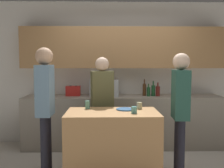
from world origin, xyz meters
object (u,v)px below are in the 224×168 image
at_px(cup_1, 87,105).
at_px(cup_2, 139,106).
at_px(toaster, 73,91).
at_px(bottle_0, 144,89).
at_px(bottle_2, 153,90).
at_px(person_right, 102,100).
at_px(microwave, 104,88).
at_px(cup_0, 134,110).
at_px(person_center, 180,105).
at_px(bottle_1, 148,91).
at_px(plate_on_island, 126,109).
at_px(bottle_3, 158,91).
at_px(person_left, 45,100).
at_px(potted_plant, 187,85).

bearing_deg(cup_1, cup_2, -2.27).
distance_m(toaster, bottle_0, 1.32).
relative_size(bottle_0, bottle_2, 1.11).
bearing_deg(person_right, cup_2, 127.62).
xyz_separation_m(microwave, person_right, (-0.02, -0.72, -0.12)).
bearing_deg(cup_1, person_right, 63.40).
bearing_deg(cup_0, person_center, 5.89).
xyz_separation_m(toaster, bottle_1, (1.38, -0.08, -0.00)).
bearing_deg(plate_on_island, bottle_3, 59.37).
distance_m(bottle_3, cup_2, 1.18).
distance_m(bottle_1, bottle_3, 0.17).
distance_m(bottle_2, person_left, 2.11).
bearing_deg(cup_0, cup_2, 71.07).
height_order(plate_on_island, cup_1, cup_1).
distance_m(bottle_2, cup_2, 1.16).
bearing_deg(cup_2, cup_0, -108.93).
bearing_deg(bottle_2, bottle_1, -170.43).
bearing_deg(plate_on_island, bottle_2, 62.78).
bearing_deg(bottle_2, bottle_0, 164.71).
bearing_deg(cup_2, person_left, -171.78).
bearing_deg(cup_0, bottle_3, 67.35).
xyz_separation_m(potted_plant, person_right, (-1.57, -0.72, -0.16)).
xyz_separation_m(bottle_1, person_center, (0.21, -1.33, -0.02)).
bearing_deg(plate_on_island, microwave, 104.19).
relative_size(microwave, person_left, 0.30).
bearing_deg(toaster, bottle_3, -3.06).
xyz_separation_m(cup_0, person_right, (-0.42, 0.76, 0.03)).
height_order(plate_on_island, cup_0, cup_0).
distance_m(bottle_1, person_right, 1.05).
xyz_separation_m(plate_on_island, person_left, (-1.08, -0.12, 0.15)).
distance_m(person_center, person_right, 1.25).
bearing_deg(toaster, bottle_2, -2.71).
height_order(bottle_3, person_right, person_right).
distance_m(toaster, bottle_2, 1.48).
relative_size(bottle_1, bottle_3, 0.91).
height_order(plate_on_island, person_right, person_right).
bearing_deg(cup_1, bottle_2, 43.21).
bearing_deg(cup_0, bottle_0, 76.69).
distance_m(potted_plant, bottle_2, 0.66).
bearing_deg(person_left, bottle_3, 126.01).
xyz_separation_m(plate_on_island, cup_1, (-0.54, 0.09, 0.05)).
height_order(cup_0, person_right, person_right).
bearing_deg(person_center, bottle_1, 13.08).
xyz_separation_m(toaster, cup_0, (0.97, -1.48, -0.08)).
bearing_deg(person_center, cup_2, 67.47).
bearing_deg(person_left, cup_1, 111.77).
bearing_deg(person_left, microwave, 150.38).
relative_size(cup_0, cup_1, 0.77).
xyz_separation_m(cup_1, person_left, (-0.55, -0.21, 0.10)).
bearing_deg(toaster, plate_on_island, -54.27).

